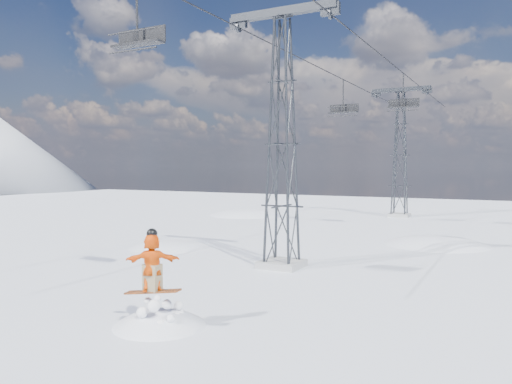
% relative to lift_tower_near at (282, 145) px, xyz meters
% --- Properties ---
extents(ground, '(120.00, 120.00, 0.00)m').
position_rel_lift_tower_near_xyz_m(ground, '(-0.80, -8.00, -5.47)').
color(ground, white).
rests_on(ground, ground).
extents(snow_terrain, '(39.00, 37.00, 22.00)m').
position_rel_lift_tower_near_xyz_m(snow_terrain, '(-5.57, 13.24, -15.06)').
color(snow_terrain, white).
rests_on(snow_terrain, ground).
extents(lift_tower_near, '(5.20, 1.80, 11.43)m').
position_rel_lift_tower_near_xyz_m(lift_tower_near, '(0.00, 0.00, 0.00)').
color(lift_tower_near, '#999999').
rests_on(lift_tower_near, ground).
extents(lift_tower_far, '(5.20, 1.80, 11.43)m').
position_rel_lift_tower_near_xyz_m(lift_tower_far, '(0.00, 25.00, 0.00)').
color(lift_tower_far, '#999999').
rests_on(lift_tower_far, ground).
extents(haul_cables, '(4.46, 51.00, 0.06)m').
position_rel_lift_tower_near_xyz_m(haul_cables, '(0.00, 11.50, 5.38)').
color(haul_cables, black).
rests_on(haul_cables, ground).
extents(snowboarder_jump, '(4.40, 4.40, 6.76)m').
position_rel_lift_tower_near_xyz_m(snowboarder_jump, '(0.36, -9.05, -7.11)').
color(snowboarder_jump, white).
rests_on(snowboarder_jump, ground).
extents(lift_chair_near, '(2.02, 0.58, 2.50)m').
position_rel_lift_tower_near_xyz_m(lift_chair_near, '(-2.20, -6.82, 3.38)').
color(lift_chair_near, black).
rests_on(lift_chair_near, ground).
extents(lift_chair_mid, '(2.08, 0.60, 2.58)m').
position_rel_lift_tower_near_xyz_m(lift_chair_mid, '(2.20, 15.06, 3.31)').
color(lift_chair_mid, black).
rests_on(lift_chair_mid, ground).
extents(lift_chair_far, '(2.18, 0.63, 2.70)m').
position_rel_lift_tower_near_xyz_m(lift_chair_far, '(-2.20, 15.55, 3.22)').
color(lift_chair_far, black).
rests_on(lift_chair_far, ground).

